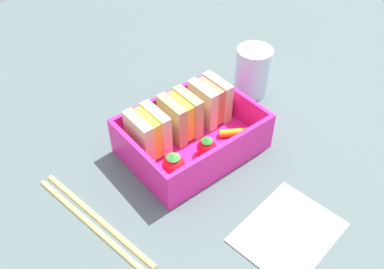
{
  "coord_description": "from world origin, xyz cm",
  "views": [
    {
      "loc": [
        -26.09,
        -32.31,
        41.59
      ],
      "look_at": [
        0.0,
        0.0,
        2.7
      ],
      "focal_mm": 40.0,
      "sensor_mm": 36.0,
      "label": 1
    }
  ],
  "objects_px": {
    "strawberry_far_left": "(174,165)",
    "folded_napkin": "(291,230)",
    "drinking_glass": "(253,71)",
    "sandwich_center": "(210,101)",
    "carrot_stick_far_left": "(234,132)",
    "strawberry_left": "(208,146)",
    "chopstick_pair": "(94,220)",
    "sandwich_center_left": "(180,116)",
    "sandwich_left": "(148,133)"
  },
  "relations": [
    {
      "from": "strawberry_far_left",
      "to": "folded_napkin",
      "type": "distance_m",
      "value": 0.16
    },
    {
      "from": "strawberry_far_left",
      "to": "drinking_glass",
      "type": "relative_size",
      "value": 0.47
    },
    {
      "from": "sandwich_center",
      "to": "strawberry_far_left",
      "type": "height_order",
      "value": "sandwich_center"
    },
    {
      "from": "carrot_stick_far_left",
      "to": "strawberry_left",
      "type": "bearing_deg",
      "value": -174.52
    },
    {
      "from": "folded_napkin",
      "to": "sandwich_center",
      "type": "bearing_deg",
      "value": 76.54
    },
    {
      "from": "carrot_stick_far_left",
      "to": "chopstick_pair",
      "type": "relative_size",
      "value": 0.21
    },
    {
      "from": "drinking_glass",
      "to": "folded_napkin",
      "type": "distance_m",
      "value": 0.27
    },
    {
      "from": "strawberry_left",
      "to": "folded_napkin",
      "type": "distance_m",
      "value": 0.15
    },
    {
      "from": "strawberry_far_left",
      "to": "folded_napkin",
      "type": "relative_size",
      "value": 0.3
    },
    {
      "from": "strawberry_left",
      "to": "folded_napkin",
      "type": "relative_size",
      "value": 0.27
    },
    {
      "from": "strawberry_left",
      "to": "sandwich_center",
      "type": "bearing_deg",
      "value": 48.09
    },
    {
      "from": "carrot_stick_far_left",
      "to": "sandwich_center_left",
      "type": "bearing_deg",
      "value": 136.94
    },
    {
      "from": "carrot_stick_far_left",
      "to": "strawberry_far_left",
      "type": "bearing_deg",
      "value": -177.82
    },
    {
      "from": "sandwich_center",
      "to": "strawberry_far_left",
      "type": "relative_size",
      "value": 1.71
    },
    {
      "from": "sandwich_left",
      "to": "carrot_stick_far_left",
      "type": "relative_size",
      "value": 1.47
    },
    {
      "from": "sandwich_left",
      "to": "strawberry_left",
      "type": "bearing_deg",
      "value": -44.92
    },
    {
      "from": "strawberry_left",
      "to": "sandwich_center_left",
      "type": "bearing_deg",
      "value": 93.01
    },
    {
      "from": "sandwich_center",
      "to": "folded_napkin",
      "type": "relative_size",
      "value": 0.51
    },
    {
      "from": "sandwich_left",
      "to": "strawberry_left",
      "type": "distance_m",
      "value": 0.08
    },
    {
      "from": "carrot_stick_far_left",
      "to": "sandwich_left",
      "type": "bearing_deg",
      "value": 154.67
    },
    {
      "from": "sandwich_center_left",
      "to": "chopstick_pair",
      "type": "xyz_separation_m",
      "value": [
        -0.16,
        -0.05,
        -0.04
      ]
    },
    {
      "from": "carrot_stick_far_left",
      "to": "chopstick_pair",
      "type": "xyz_separation_m",
      "value": [
        -0.22,
        0.0,
        -0.01
      ]
    },
    {
      "from": "sandwich_center_left",
      "to": "strawberry_far_left",
      "type": "bearing_deg",
      "value": -134.18
    },
    {
      "from": "folded_napkin",
      "to": "sandwich_left",
      "type": "bearing_deg",
      "value": 105.98
    },
    {
      "from": "sandwich_center_left",
      "to": "strawberry_left",
      "type": "distance_m",
      "value": 0.06
    },
    {
      "from": "sandwich_center_left",
      "to": "folded_napkin",
      "type": "relative_size",
      "value": 0.51
    },
    {
      "from": "sandwich_center_left",
      "to": "carrot_stick_far_left",
      "type": "height_order",
      "value": "sandwich_center_left"
    },
    {
      "from": "sandwich_center_left",
      "to": "drinking_glass",
      "type": "bearing_deg",
      "value": 6.76
    },
    {
      "from": "carrot_stick_far_left",
      "to": "chopstick_pair",
      "type": "height_order",
      "value": "carrot_stick_far_left"
    },
    {
      "from": "sandwich_center_left",
      "to": "sandwich_center",
      "type": "distance_m",
      "value": 0.05
    },
    {
      "from": "carrot_stick_far_left",
      "to": "drinking_glass",
      "type": "xyz_separation_m",
      "value": [
        0.1,
        0.07,
        0.02
      ]
    },
    {
      "from": "strawberry_far_left",
      "to": "carrot_stick_far_left",
      "type": "xyz_separation_m",
      "value": [
        0.11,
        0.0,
        -0.01
      ]
    },
    {
      "from": "sandwich_center",
      "to": "chopstick_pair",
      "type": "relative_size",
      "value": 0.31
    },
    {
      "from": "strawberry_far_left",
      "to": "carrot_stick_far_left",
      "type": "distance_m",
      "value": 0.11
    },
    {
      "from": "sandwich_center",
      "to": "chopstick_pair",
      "type": "xyz_separation_m",
      "value": [
        -0.22,
        -0.05,
        -0.04
      ]
    },
    {
      "from": "sandwich_center_left",
      "to": "sandwich_center",
      "type": "relative_size",
      "value": 1.0
    },
    {
      "from": "carrot_stick_far_left",
      "to": "drinking_glass",
      "type": "relative_size",
      "value": 0.54
    },
    {
      "from": "chopstick_pair",
      "to": "sandwich_center",
      "type": "bearing_deg",
      "value": 12.18
    },
    {
      "from": "carrot_stick_far_left",
      "to": "folded_napkin",
      "type": "bearing_deg",
      "value": -108.23
    },
    {
      "from": "strawberry_far_left",
      "to": "strawberry_left",
      "type": "relative_size",
      "value": 1.11
    },
    {
      "from": "strawberry_far_left",
      "to": "chopstick_pair",
      "type": "xyz_separation_m",
      "value": [
        -0.11,
        0.01,
        -0.02
      ]
    },
    {
      "from": "sandwich_center_left",
      "to": "sandwich_center",
      "type": "xyz_separation_m",
      "value": [
        0.05,
        0.0,
        0.0
      ]
    },
    {
      "from": "strawberry_left",
      "to": "sandwich_left",
      "type": "bearing_deg",
      "value": 135.08
    },
    {
      "from": "strawberry_far_left",
      "to": "drinking_glass",
      "type": "xyz_separation_m",
      "value": [
        0.21,
        0.07,
        0.01
      ]
    },
    {
      "from": "strawberry_left",
      "to": "chopstick_pair",
      "type": "relative_size",
      "value": 0.17
    },
    {
      "from": "strawberry_far_left",
      "to": "strawberry_left",
      "type": "height_order",
      "value": "strawberry_far_left"
    },
    {
      "from": "sandwich_center_left",
      "to": "folded_napkin",
      "type": "distance_m",
      "value": 0.2
    },
    {
      "from": "folded_napkin",
      "to": "chopstick_pair",
      "type": "bearing_deg",
      "value": 138.01
    },
    {
      "from": "carrot_stick_far_left",
      "to": "folded_napkin",
      "type": "xyz_separation_m",
      "value": [
        -0.05,
        -0.15,
        -0.02
      ]
    },
    {
      "from": "strawberry_far_left",
      "to": "chopstick_pair",
      "type": "height_order",
      "value": "strawberry_far_left"
    }
  ]
}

